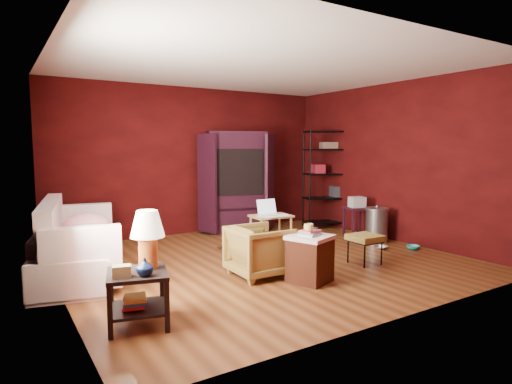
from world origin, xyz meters
The scene contains 18 objects.
room centered at (-0.04, -0.01, 1.40)m, with size 5.54×5.04×2.84m.
sofa centered at (-2.46, 0.69, 0.44)m, with size 2.23×0.65×0.87m, color silver.
armchair centered at (-0.45, -0.60, 0.36)m, with size 0.70×0.66×0.72m, color black.
pet_bowl_steel centered at (2.02, -0.42, 0.11)m, with size 0.21×0.05×0.21m, color silver.
pet_bowl_turquoise centered at (2.46, -0.72, 0.10)m, with size 0.21×0.06×0.21m, color #2AC7C0.
vase centered at (-2.22, -1.47, 0.59)m, with size 0.15×0.16×0.15m, color #0C193C.
mug centered at (-0.11, -1.19, 0.71)m, with size 0.12×0.09×0.12m, color #D9CD6A.
side_table centered at (-2.18, -1.28, 0.64)m, with size 0.66×0.66×1.07m.
sofa_cushions centered at (-2.45, 0.66, 0.44)m, with size 1.23×2.28×0.91m.
hamper centered at (-0.05, -1.14, 0.31)m, with size 0.61×0.61×0.67m.
footstool centered at (1.14, -0.92, 0.37)m, with size 0.42×0.42×0.42m.
rug_round centered at (0.35, 0.30, 0.01)m, with size 1.48×1.48×0.01m.
rug_oriental centered at (0.44, 0.61, 0.02)m, with size 1.35×0.91×0.01m.
laptop_desk centered at (0.54, 0.61, 0.49)m, with size 0.67×0.53×0.80m.
tv_armoire centered at (0.77, 2.19, 1.03)m, with size 1.50×1.07×1.97m.
wire_shelving centered at (2.61, 1.53, 1.10)m, with size 1.06×0.72×2.00m.
small_stand centered at (2.32, 0.43, 0.57)m, with size 0.47×0.47×0.76m.
trash_can centered at (2.36, -0.02, 0.31)m, with size 0.53×0.53×0.66m.
Camera 1 is at (-3.35, -5.17, 1.67)m, focal length 30.00 mm.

